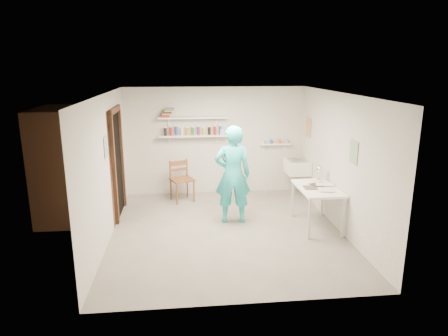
{
  "coord_description": "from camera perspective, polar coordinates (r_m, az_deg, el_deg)",
  "views": [
    {
      "loc": [
        -0.74,
        -6.54,
        2.85
      ],
      "look_at": [
        0.0,
        0.4,
        1.05
      ],
      "focal_mm": 32.0,
      "sensor_mm": 36.0,
      "label": 1
    }
  ],
  "objects": [
    {
      "name": "shelf_upper",
      "position": [
        8.74,
        -4.49,
        7.19
      ],
      "size": [
        1.5,
        0.22,
        0.03
      ],
      "primitive_type": "cube",
      "color": "white",
      "rests_on": "wall_back"
    },
    {
      "name": "papers",
      "position": [
        7.3,
        13.25,
        -2.6
      ],
      "size": [
        0.3,
        0.22,
        0.02
      ],
      "color": "silver",
      "rests_on": "work_table"
    },
    {
      "name": "wall_front",
      "position": [
        4.65,
        3.49,
        -6.38
      ],
      "size": [
        4.0,
        0.02,
        2.4
      ],
      "primitive_type": "cube",
      "color": "silver",
      "rests_on": "ground"
    },
    {
      "name": "wall_right",
      "position": [
        7.28,
        16.27,
        0.78
      ],
      "size": [
        0.02,
        4.5,
        2.4
      ],
      "primitive_type": "cube",
      "color": "silver",
      "rests_on": "ground"
    },
    {
      "name": "poster_left",
      "position": [
        6.83,
        -16.51,
        2.89
      ],
      "size": [
        0.01,
        0.28,
        0.36
      ],
      "primitive_type": "cube",
      "color": "#334C7F",
      "rests_on": "wall_left"
    },
    {
      "name": "ledge_shelf",
      "position": [
        9.12,
        7.29,
        3.42
      ],
      "size": [
        0.7,
        0.14,
        0.03
      ],
      "primitive_type": "cube",
      "color": "white",
      "rests_on": "wall_back"
    },
    {
      "name": "book_stack",
      "position": [
        8.73,
        -8.09,
        7.83
      ],
      "size": [
        0.3,
        0.14,
        0.2
      ],
      "color": "red",
      "rests_on": "shelf_upper"
    },
    {
      "name": "door_lintel",
      "position": [
        7.73,
        -15.36,
        8.01
      ],
      "size": [
        0.06,
        1.05,
        0.1
      ],
      "primitive_type": "cube",
      "color": "brown",
      "rests_on": "wall_left"
    },
    {
      "name": "wall_back",
      "position": [
        8.98,
        -1.26,
        3.88
      ],
      "size": [
        4.0,
        0.02,
        2.4
      ],
      "primitive_type": "cube",
      "color": "silver",
      "rests_on": "ground"
    },
    {
      "name": "wooden_chair",
      "position": [
        8.59,
        -6.02,
        -1.65
      ],
      "size": [
        0.57,
        0.56,
        0.96
      ],
      "primitive_type": "cube",
      "rotation": [
        0.0,
        0.0,
        0.38
      ],
      "color": "brown",
      "rests_on": "ground"
    },
    {
      "name": "work_table",
      "position": [
        7.42,
        13.07,
        -5.45
      ],
      "size": [
        0.67,
        1.12,
        0.75
      ],
      "primitive_type": "cube",
      "color": "white",
      "rests_on": "ground"
    },
    {
      "name": "shelf_lower",
      "position": [
        8.8,
        -4.44,
        4.61
      ],
      "size": [
        1.5,
        0.22,
        0.03
      ],
      "primitive_type": "cube",
      "color": "white",
      "rests_on": "wall_back"
    },
    {
      "name": "door_jamb_far",
      "position": [
        8.39,
        -14.36,
        1.27
      ],
      "size": [
        0.06,
        0.1,
        2.0
      ],
      "primitive_type": "cube",
      "color": "brown",
      "rests_on": "ground"
    },
    {
      "name": "poster_right_b",
      "position": [
        6.72,
        18.02,
        2.15
      ],
      "size": [
        0.01,
        0.3,
        0.38
      ],
      "primitive_type": "cube",
      "color": "#3F724C",
      "rests_on": "wall_right"
    },
    {
      "name": "corridor_box",
      "position": [
        8.04,
        -20.02,
        0.64
      ],
      "size": [
        1.4,
        1.5,
        2.1
      ],
      "primitive_type": "cube",
      "color": "brown",
      "rests_on": "ground"
    },
    {
      "name": "wall_left",
      "position": [
        6.87,
        -16.56,
        -0.06
      ],
      "size": [
        0.02,
        4.5,
        2.4
      ],
      "primitive_type": "cube",
      "color": "silver",
      "rests_on": "ground"
    },
    {
      "name": "doorway_recess",
      "position": [
        7.91,
        -15.0,
        0.44
      ],
      "size": [
        0.02,
        0.9,
        2.0
      ],
      "primitive_type": "cube",
      "color": "black",
      "rests_on": "wall_left"
    },
    {
      "name": "ceiling",
      "position": [
        6.6,
        0.37,
        10.63
      ],
      "size": [
        4.0,
        4.5,
        0.02
      ],
      "primitive_type": "cube",
      "color": "silver",
      "rests_on": "wall_back"
    },
    {
      "name": "door_jamb_near",
      "position": [
        7.43,
        -15.41,
        -0.49
      ],
      "size": [
        0.06,
        0.1,
        2.0
      ],
      "primitive_type": "cube",
      "color": "brown",
      "rests_on": "ground"
    },
    {
      "name": "belfast_sink",
      "position": [
        8.87,
        10.41,
        0.2
      ],
      "size": [
        0.48,
        0.6,
        0.3
      ],
      "primitive_type": "cube",
      "color": "white",
      "rests_on": "wall_right"
    },
    {
      "name": "spray_cans",
      "position": [
        8.79,
        -4.46,
        5.25
      ],
      "size": [
        1.34,
        0.06,
        0.17
      ],
      "color": "black",
      "rests_on": "shelf_lower"
    },
    {
      "name": "floor",
      "position": [
        7.18,
        0.34,
        -9.02
      ],
      "size": [
        4.0,
        4.5,
        0.02
      ],
      "primitive_type": "cube",
      "color": "slate",
      "rests_on": "ground"
    },
    {
      "name": "poster_right_a",
      "position": [
        8.87,
        11.96,
        5.73
      ],
      "size": [
        0.01,
        0.34,
        0.42
      ],
      "primitive_type": "cube",
      "color": "#995933",
      "rests_on": "wall_right"
    },
    {
      "name": "ledge_pots",
      "position": [
        9.11,
        7.3,
        3.79
      ],
      "size": [
        0.48,
        0.07,
        0.09
      ],
      "color": "silver",
      "rests_on": "ledge_shelf"
    },
    {
      "name": "desk_lamp",
      "position": [
        7.71,
        13.55,
        -0.1
      ],
      "size": [
        0.14,
        0.14,
        0.14
      ],
      "primitive_type": "sphere",
      "color": "silver",
      "rests_on": "work_table"
    },
    {
      "name": "man",
      "position": [
        7.29,
        1.25,
        -0.97
      ],
      "size": [
        0.68,
        0.46,
        1.82
      ],
      "primitive_type": "imported",
      "rotation": [
        0.0,
        0.0,
        3.1
      ],
      "color": "#28C9CC",
      "rests_on": "ground"
    },
    {
      "name": "wall_clock",
      "position": [
        7.43,
        0.98,
        1.74
      ],
      "size": [
        0.33,
        0.05,
        0.33
      ],
      "primitive_type": "cylinder",
      "rotation": [
        1.57,
        0.0,
        -0.04
      ],
      "color": "#F9F7A9",
      "rests_on": "man"
    }
  ]
}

